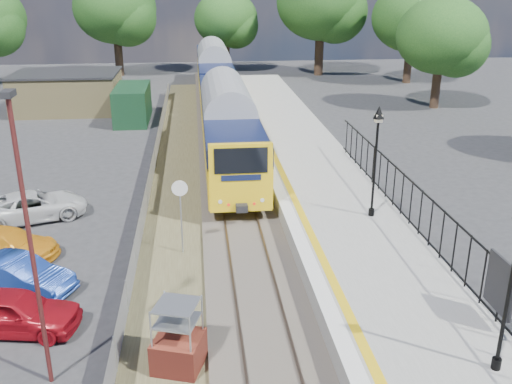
{
  "coord_description": "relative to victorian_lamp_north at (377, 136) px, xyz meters",
  "views": [
    {
      "loc": [
        -1.79,
        -15.18,
        10.13
      ],
      "look_at": [
        0.52,
        6.35,
        2.0
      ],
      "focal_mm": 40.0,
      "sensor_mm": 36.0,
      "label": 1
    }
  ],
  "objects": [
    {
      "name": "victorian_lamp_north",
      "position": [
        0.0,
        0.0,
        0.0
      ],
      "size": [
        0.44,
        0.44,
        4.6
      ],
      "color": "black",
      "rests_on": "platform"
    },
    {
      "name": "wire_fence",
      "position": [
        -9.5,
        6.0,
        -3.7
      ],
      "size": [
        0.06,
        52.0,
        1.2
      ],
      "color": "#999EA3",
      "rests_on": "ground"
    },
    {
      "name": "outbuilding",
      "position": [
        -16.21,
        25.21,
        -2.78
      ],
      "size": [
        10.8,
        10.1,
        3.12
      ],
      "color": "tan",
      "rests_on": "ground"
    },
    {
      "name": "carpark_lamp",
      "position": [
        -11.21,
        -8.13,
        0.11
      ],
      "size": [
        0.25,
        0.5,
        7.82
      ],
      "color": "#4B1A19",
      "rests_on": "ground"
    },
    {
      "name": "track_bed",
      "position": [
        -5.77,
        3.67,
        -4.21
      ],
      "size": [
        5.9,
        80.0,
        0.29
      ],
      "color": "#473F38",
      "rests_on": "ground"
    },
    {
      "name": "platform_edge",
      "position": [
        -3.16,
        2.0,
        -3.39
      ],
      "size": [
        0.9,
        70.0,
        0.01
      ],
      "color": "silver",
      "rests_on": "platform"
    },
    {
      "name": "speed_sign",
      "position": [
        -7.8,
        -0.92,
        -2.19
      ],
      "size": [
        0.62,
        0.11,
        3.06
      ],
      "rotation": [
        0.0,
        0.0,
        -0.05
      ],
      "color": "#999EA3",
      "rests_on": "ground"
    },
    {
      "name": "car_white",
      "position": [
        -14.44,
        3.26,
        -3.66
      ],
      "size": [
        5.05,
        3.56,
        1.28
      ],
      "primitive_type": "imported",
      "rotation": [
        0.0,
        0.0,
        1.92
      ],
      "color": "silver",
      "rests_on": "ground"
    },
    {
      "name": "brick_plinth",
      "position": [
        -7.8,
        -7.93,
        -3.31
      ],
      "size": [
        1.6,
        1.6,
        2.05
      ],
      "rotation": [
        0.0,
        0.0,
        -0.31
      ],
      "color": "maroon",
      "rests_on": "ground"
    },
    {
      "name": "palisade_fence",
      "position": [
        1.25,
        -3.76,
        -2.46
      ],
      "size": [
        0.12,
        26.0,
        2.0
      ],
      "color": "black",
      "rests_on": "platform"
    },
    {
      "name": "car_blue",
      "position": [
        -13.32,
        -3.26,
        -3.65
      ],
      "size": [
        4.12,
        2.84,
        1.29
      ],
      "primitive_type": "imported",
      "rotation": [
        0.0,
        0.0,
        1.15
      ],
      "color": "navy",
      "rests_on": "ground"
    },
    {
      "name": "platform",
      "position": [
        -1.1,
        2.0,
        -3.85
      ],
      "size": [
        5.0,
        70.0,
        0.9
      ],
      "primitive_type": "cube",
      "color": "gray",
      "rests_on": "ground"
    },
    {
      "name": "tree_line",
      "position": [
        -3.9,
        36.0,
        2.31
      ],
      "size": [
        56.8,
        43.8,
        11.88
      ],
      "color": "#332319",
      "rests_on": "ground"
    },
    {
      "name": "car_yellow",
      "position": [
        -14.47,
        -0.46,
        -3.73
      ],
      "size": [
        4.23,
        2.6,
        1.14
      ],
      "primitive_type": "imported",
      "rotation": [
        0.0,
        0.0,
        1.3
      ],
      "color": "orange",
      "rests_on": "ground"
    },
    {
      "name": "train",
      "position": [
        -5.3,
        21.84,
        -1.96
      ],
      "size": [
        2.82,
        40.83,
        3.51
      ],
      "color": "yellow",
      "rests_on": "ground"
    },
    {
      "name": "car_red",
      "position": [
        -12.81,
        -5.61,
        -3.62
      ],
      "size": [
        4.2,
        2.26,
        1.36
      ],
      "primitive_type": "imported",
      "rotation": [
        0.0,
        0.0,
        1.4
      ],
      "color": "#A10E19",
      "rests_on": "ground"
    },
    {
      "name": "ground",
      "position": [
        -5.3,
        -6.0,
        -4.3
      ],
      "size": [
        120.0,
        120.0,
        0.0
      ],
      "primitive_type": "plane",
      "color": "#2D2D30",
      "rests_on": "ground"
    }
  ]
}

